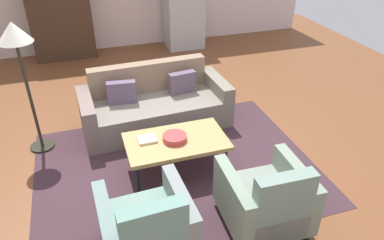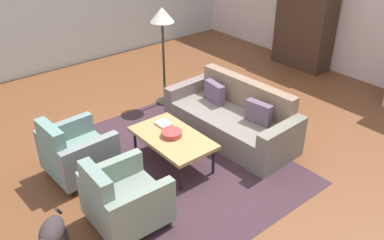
{
  "view_description": "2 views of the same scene",
  "coord_description": "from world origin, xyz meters",
  "px_view_note": "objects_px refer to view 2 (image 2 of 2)",
  "views": [
    {
      "loc": [
        -0.93,
        -3.95,
        2.91
      ],
      "look_at": [
        0.25,
        -0.3,
        0.57
      ],
      "focal_mm": 34.23,
      "sensor_mm": 36.0,
      "label": 1
    },
    {
      "loc": [
        3.79,
        -3.26,
        3.38
      ],
      "look_at": [
        0.18,
        -0.29,
        0.72
      ],
      "focal_mm": 38.07,
      "sensor_mm": 36.0,
      "label": 2
    }
  ],
  "objects_px": {
    "armchair_right": "(122,201)",
    "book_stack": "(164,124)",
    "fruit_bowl": "(172,134)",
    "couch": "(234,119)",
    "dog": "(51,235)",
    "floor_lamp": "(162,24)",
    "cabinet": "(305,25)",
    "coffee_table": "(172,139)",
    "armchair_left": "(74,154)"
  },
  "relations": [
    {
      "from": "cabinet",
      "to": "dog",
      "type": "xyz_separation_m",
      "value": [
        1.73,
        -6.36,
        -0.59
      ]
    },
    {
      "from": "couch",
      "to": "book_stack",
      "type": "relative_size",
      "value": 9.84
    },
    {
      "from": "coffee_table",
      "to": "book_stack",
      "type": "relative_size",
      "value": 5.52
    },
    {
      "from": "coffee_table",
      "to": "cabinet",
      "type": "distance_m",
      "value": 4.56
    },
    {
      "from": "coffee_table",
      "to": "fruit_bowl",
      "type": "distance_m",
      "value": 0.07
    },
    {
      "from": "couch",
      "to": "book_stack",
      "type": "bearing_deg",
      "value": 70.85
    },
    {
      "from": "floor_lamp",
      "to": "cabinet",
      "type": "bearing_deg",
      "value": 82.67
    },
    {
      "from": "coffee_table",
      "to": "floor_lamp",
      "type": "height_order",
      "value": "floor_lamp"
    },
    {
      "from": "cabinet",
      "to": "coffee_table",
      "type": "bearing_deg",
      "value": -74.97
    },
    {
      "from": "couch",
      "to": "floor_lamp",
      "type": "xyz_separation_m",
      "value": [
        -1.6,
        -0.15,
        1.16
      ]
    },
    {
      "from": "dog",
      "to": "cabinet",
      "type": "bearing_deg",
      "value": 144.28
    },
    {
      "from": "armchair_right",
      "to": "floor_lamp",
      "type": "relative_size",
      "value": 0.51
    },
    {
      "from": "armchair_left",
      "to": "armchair_right",
      "type": "distance_m",
      "value": 1.2
    },
    {
      "from": "coffee_table",
      "to": "fruit_bowl",
      "type": "height_order",
      "value": "fruit_bowl"
    },
    {
      "from": "armchair_right",
      "to": "cabinet",
      "type": "bearing_deg",
      "value": 109.44
    },
    {
      "from": "book_stack",
      "to": "dog",
      "type": "xyz_separation_m",
      "value": [
        0.89,
        -2.07,
        -0.15
      ]
    },
    {
      "from": "armchair_left",
      "to": "book_stack",
      "type": "distance_m",
      "value": 1.29
    },
    {
      "from": "armchair_left",
      "to": "armchair_right",
      "type": "bearing_deg",
      "value": -2.47
    },
    {
      "from": "couch",
      "to": "fruit_bowl",
      "type": "relative_size",
      "value": 7.47
    },
    {
      "from": "couch",
      "to": "dog",
      "type": "xyz_separation_m",
      "value": [
        0.56,
        -3.16,
        0.03
      ]
    },
    {
      "from": "cabinet",
      "to": "dog",
      "type": "bearing_deg",
      "value": -74.75
    },
    {
      "from": "couch",
      "to": "cabinet",
      "type": "distance_m",
      "value": 3.46
    },
    {
      "from": "armchair_right",
      "to": "floor_lamp",
      "type": "distance_m",
      "value": 3.3
    },
    {
      "from": "fruit_bowl",
      "to": "cabinet",
      "type": "distance_m",
      "value": 4.55
    },
    {
      "from": "armchair_right",
      "to": "book_stack",
      "type": "xyz_separation_m",
      "value": [
        -0.93,
        1.26,
        0.12
      ]
    },
    {
      "from": "fruit_bowl",
      "to": "dog",
      "type": "relative_size",
      "value": 0.49
    },
    {
      "from": "couch",
      "to": "dog",
      "type": "bearing_deg",
      "value": 97.51
    },
    {
      "from": "coffee_table",
      "to": "floor_lamp",
      "type": "distance_m",
      "value": 2.17
    },
    {
      "from": "armchair_left",
      "to": "cabinet",
      "type": "relative_size",
      "value": 0.49
    },
    {
      "from": "armchair_right",
      "to": "cabinet",
      "type": "height_order",
      "value": "cabinet"
    },
    {
      "from": "floor_lamp",
      "to": "dog",
      "type": "bearing_deg",
      "value": -54.3
    },
    {
      "from": "couch",
      "to": "coffee_table",
      "type": "distance_m",
      "value": 1.19
    },
    {
      "from": "armchair_right",
      "to": "fruit_bowl",
      "type": "height_order",
      "value": "armchair_right"
    },
    {
      "from": "couch",
      "to": "coffee_table",
      "type": "xyz_separation_m",
      "value": [
        0.0,
        -1.19,
        0.12
      ]
    },
    {
      "from": "book_stack",
      "to": "floor_lamp",
      "type": "distance_m",
      "value": 1.86
    },
    {
      "from": "coffee_table",
      "to": "armchair_left",
      "type": "xyz_separation_m",
      "value": [
        -0.6,
        -1.17,
        -0.07
      ]
    },
    {
      "from": "couch",
      "to": "armchair_right",
      "type": "distance_m",
      "value": 2.43
    },
    {
      "from": "book_stack",
      "to": "floor_lamp",
      "type": "height_order",
      "value": "floor_lamp"
    },
    {
      "from": "book_stack",
      "to": "cabinet",
      "type": "bearing_deg",
      "value": 101.16
    },
    {
      "from": "dog",
      "to": "coffee_table",
      "type": "bearing_deg",
      "value": 144.77
    },
    {
      "from": "fruit_bowl",
      "to": "book_stack",
      "type": "relative_size",
      "value": 1.32
    },
    {
      "from": "cabinet",
      "to": "dog",
      "type": "distance_m",
      "value": 6.62
    },
    {
      "from": "cabinet",
      "to": "couch",
      "type": "bearing_deg",
      "value": -69.85
    },
    {
      "from": "coffee_table",
      "to": "armchair_left",
      "type": "distance_m",
      "value": 1.31
    },
    {
      "from": "couch",
      "to": "armchair_left",
      "type": "bearing_deg",
      "value": 73.3
    },
    {
      "from": "armchair_right",
      "to": "armchair_left",
      "type": "bearing_deg",
      "value": -178.3
    },
    {
      "from": "coffee_table",
      "to": "fruit_bowl",
      "type": "bearing_deg",
      "value": 180.0
    },
    {
      "from": "armchair_left",
      "to": "book_stack",
      "type": "bearing_deg",
      "value": 75.56
    },
    {
      "from": "coffee_table",
      "to": "book_stack",
      "type": "distance_m",
      "value": 0.35
    },
    {
      "from": "couch",
      "to": "book_stack",
      "type": "height_order",
      "value": "couch"
    }
  ]
}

